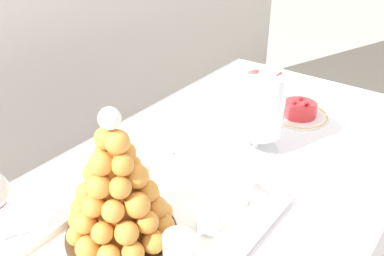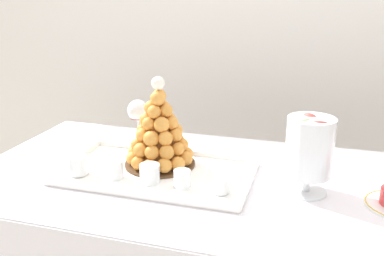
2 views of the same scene
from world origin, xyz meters
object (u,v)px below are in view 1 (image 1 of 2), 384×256
(fruit_tart_plate, at_px, (299,112))
(macaron_goblet, at_px, (260,104))
(dessert_cup_mid_right, at_px, (209,221))
(croquembouche, at_px, (118,192))
(dessert_cup_centre, at_px, (178,248))
(dessert_cup_right, at_px, (239,191))
(serving_tray, at_px, (148,244))

(fruit_tart_plate, bearing_deg, macaron_goblet, 176.48)
(dessert_cup_mid_right, relative_size, macaron_goblet, 0.21)
(croquembouche, distance_m, macaron_goblet, 0.47)
(dessert_cup_centre, xyz_separation_m, dessert_cup_mid_right, (0.10, -0.00, -0.00))
(croquembouche, bearing_deg, macaron_goblet, -6.29)
(dessert_cup_centre, height_order, dessert_cup_mid_right, dessert_cup_centre)
(croquembouche, relative_size, dessert_cup_right, 5.00)
(dessert_cup_mid_right, xyz_separation_m, macaron_goblet, (0.35, 0.08, 0.11))
(serving_tray, distance_m, dessert_cup_mid_right, 0.13)
(dessert_cup_centre, bearing_deg, macaron_goblet, 10.33)
(fruit_tart_plate, bearing_deg, dessert_cup_right, -171.69)
(dessert_cup_mid_right, height_order, fruit_tart_plate, same)
(dessert_cup_centre, relative_size, dessert_cup_mid_right, 1.18)
(croquembouche, xyz_separation_m, fruit_tart_plate, (0.72, -0.07, -0.10))
(macaron_goblet, height_order, fruit_tart_plate, macaron_goblet)
(dessert_cup_mid_right, bearing_deg, dessert_cup_right, -1.14)
(serving_tray, distance_m, macaron_goblet, 0.48)
(macaron_goblet, bearing_deg, croquembouche, 173.71)
(croquembouche, distance_m, dessert_cup_mid_right, 0.20)
(serving_tray, relative_size, dessert_cup_centre, 9.92)
(dessert_cup_mid_right, bearing_deg, macaron_goblet, 13.33)
(dessert_cup_mid_right, distance_m, macaron_goblet, 0.38)
(serving_tray, bearing_deg, fruit_tart_plate, -0.64)
(croquembouche, height_order, dessert_cup_centre, croquembouche)
(croquembouche, bearing_deg, serving_tray, -77.84)
(serving_tray, xyz_separation_m, dessert_cup_right, (0.23, -0.08, 0.03))
(fruit_tart_plate, bearing_deg, serving_tray, 179.36)
(croquembouche, height_order, dessert_cup_right, croquembouche)
(serving_tray, bearing_deg, dessert_cup_centre, -85.53)
(dessert_cup_right, relative_size, macaron_goblet, 0.24)
(croquembouche, height_order, fruit_tart_plate, croquembouche)
(croquembouche, relative_size, macaron_goblet, 1.22)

